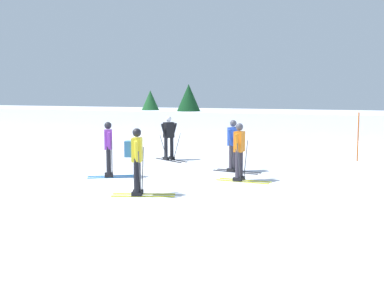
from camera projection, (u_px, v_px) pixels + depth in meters
ground_plane at (95, 188)px, 12.96m from camera, size 120.00×120.00×0.00m
far_snow_ridge at (286, 122)px, 32.10m from camera, size 80.00×8.69×1.38m
skier_orange at (240, 150)px, 13.97m from camera, size 1.60×1.00×1.71m
skier_blue at (233, 144)px, 15.68m from camera, size 1.63×1.00×1.71m
skier_yellow at (136, 158)px, 11.95m from camera, size 1.61×0.98×1.71m
skier_purple at (109, 148)px, 14.62m from camera, size 1.52×1.23×1.71m
skier_black at (169, 137)px, 18.44m from camera, size 1.60×1.04×1.71m
trail_marker_pole at (358, 137)px, 18.12m from camera, size 0.05×0.05×1.86m
conifer_far_left at (150, 106)px, 34.58m from camera, size 1.99×1.99×2.82m
conifer_far_right at (189, 102)px, 32.32m from camera, size 2.07×2.07×3.22m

